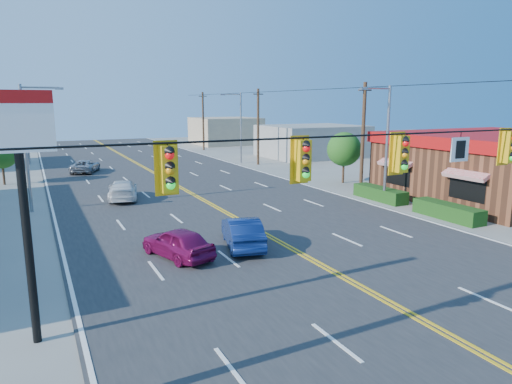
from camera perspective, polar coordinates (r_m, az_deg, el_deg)
name	(u,v)px	position (r m, az deg, el deg)	size (l,w,h in m)	color
ground	(419,321)	(16.06, 19.69, -14.91)	(160.00, 160.00, 0.00)	gray
road	(205,201)	(32.42, -6.42, -1.15)	(20.00, 120.00, 0.06)	#2D2D30
signal_span	(427,170)	(14.57, 20.61, 2.56)	(24.32, 0.34, 9.00)	#47301E
kfc	(498,165)	(37.84, 28.04, 2.98)	(16.30, 12.40, 4.70)	brown
pizza_hut_sign	(20,166)	(13.94, -27.40, 2.90)	(1.90, 0.30, 6.85)	black
streetlight_se	(385,138)	(32.17, 15.82, 6.48)	(2.55, 0.25, 8.00)	gray
streetlight_ne	(239,124)	(52.49, -2.11, 8.52)	(2.55, 0.25, 8.00)	gray
streetlight_sw	(29,141)	(31.92, -26.53, 5.71)	(2.55, 0.25, 8.00)	gray
streetlight_nw	(28,124)	(57.88, -26.61, 7.61)	(2.55, 0.25, 8.00)	gray
utility_pole_near	(363,138)	(36.13, 13.21, 6.57)	(0.28, 0.28, 8.40)	#47301E
utility_pole_mid	(258,127)	(51.30, 0.27, 8.11)	(0.28, 0.28, 8.40)	#47301E
utility_pole_far	(203,121)	(67.86, -6.62, 8.77)	(0.28, 0.28, 8.40)	#47301E
tree_kfc_rear	(344,149)	(40.17, 10.95, 5.27)	(2.94, 2.94, 4.41)	#47301E
tree_west	(1,152)	(44.08, -29.25, 4.38)	(2.80, 2.80, 4.20)	#47301E
bld_east_mid	(312,141)	(59.79, 7.01, 6.34)	(12.00, 10.00, 4.00)	gray
bld_east_far	(225,131)	(77.86, -3.84, 7.63)	(10.00, 10.00, 4.40)	tan
car_magenta	(178,244)	(20.77, -9.77, -6.40)	(1.61, 3.99, 1.36)	maroon
car_blue	(242,233)	(21.96, -1.72, -5.16)	(1.53, 4.39, 1.45)	navy
car_white	(123,191)	(33.95, -16.30, 0.16)	(1.93, 4.75, 1.38)	silver
car_silver	(85,167)	(48.41, -20.55, 2.98)	(2.09, 4.52, 1.26)	#99999D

